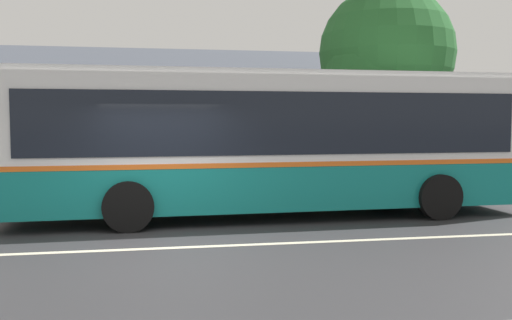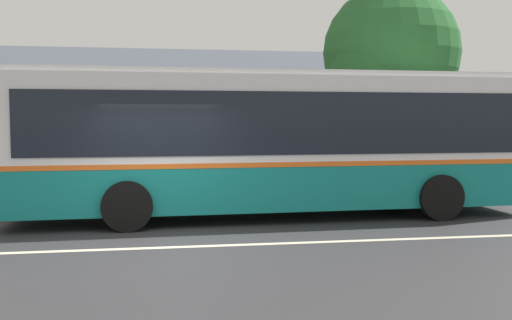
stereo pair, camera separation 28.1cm
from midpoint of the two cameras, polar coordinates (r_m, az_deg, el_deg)
The scene contains 8 objects.
ground_plane at distance 9.97m, azimuth -9.75°, elevation -8.70°, with size 300.00×300.00×0.00m, color #2D2D30.
sidewalk_far at distance 15.87m, azimuth -10.02°, elevation -3.65°, with size 60.00×3.00×0.15m, color #9E9E99.
lane_divider_stripe at distance 9.97m, azimuth -9.75°, elevation -8.67°, with size 60.00×0.16×0.01m, color beige.
community_building at distance 23.54m, azimuth -16.87°, elevation 3.02°, with size 24.50×9.85×6.04m.
transit_bus at distance 12.88m, azimuth 0.82°, elevation 2.05°, with size 11.54×3.00×3.23m.
bench_by_building at distance 15.31m, azimuth -20.09°, elevation -2.23°, with size 1.83×0.51×0.94m.
street_tree_primary at distance 17.83m, azimuth 12.14°, elevation 9.93°, with size 4.07×4.07×6.23m.
bus_stop_sign at distance 16.85m, azimuth 18.65°, elevation 1.99°, with size 0.36×0.07×2.40m.
Camera 1 is at (-0.23, -9.70, 2.20)m, focal length 40.00 mm.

